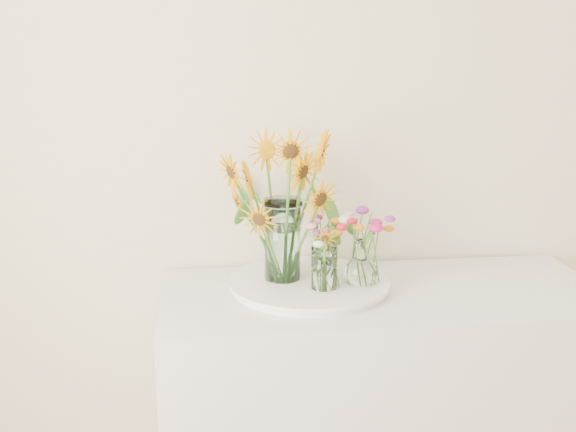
# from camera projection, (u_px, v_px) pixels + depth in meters

# --- Properties ---
(counter) EXTENTS (1.40, 0.60, 0.90)m
(counter) POSITION_uv_depth(u_px,v_px,m) (379.00, 419.00, 2.39)
(counter) COLOR white
(counter) RESTS_ON ground_plane
(tray) EXTENTS (0.49, 0.49, 0.02)m
(tray) POSITION_uv_depth(u_px,v_px,m) (309.00, 285.00, 2.29)
(tray) COLOR white
(tray) RESTS_ON counter
(mason_jar) EXTENTS (0.14, 0.14, 0.27)m
(mason_jar) POSITION_uv_depth(u_px,v_px,m) (283.00, 240.00, 2.27)
(mason_jar) COLOR #BDE9EC
(mason_jar) RESTS_ON tray
(sunflower_bouquet) EXTENTS (0.85, 0.85, 0.50)m
(sunflower_bouquet) POSITION_uv_depth(u_px,v_px,m) (282.00, 204.00, 2.24)
(sunflower_bouquet) COLOR #EB9A04
(sunflower_bouquet) RESTS_ON tray
(small_vase_a) EXTENTS (0.10, 0.10, 0.14)m
(small_vase_a) POSITION_uv_depth(u_px,v_px,m) (324.00, 268.00, 2.20)
(small_vase_a) COLOR white
(small_vase_a) RESTS_ON tray
(wildflower_posy_a) EXTENTS (0.19, 0.19, 0.23)m
(wildflower_posy_a) POSITION_uv_depth(u_px,v_px,m) (324.00, 254.00, 2.19)
(wildflower_posy_a) COLOR orange
(wildflower_posy_a) RESTS_ON tray
(small_vase_b) EXTENTS (0.13, 0.13, 0.15)m
(small_vase_b) POSITION_uv_depth(u_px,v_px,m) (361.00, 262.00, 2.24)
(small_vase_b) COLOR white
(small_vase_b) RESTS_ON tray
(wildflower_posy_b) EXTENTS (0.23, 0.23, 0.24)m
(wildflower_posy_b) POSITION_uv_depth(u_px,v_px,m) (362.00, 248.00, 2.23)
(wildflower_posy_b) COLOR orange
(wildflower_posy_b) RESTS_ON tray
(small_vase_c) EXTENTS (0.09, 0.09, 0.13)m
(small_vase_c) POSITION_uv_depth(u_px,v_px,m) (326.00, 255.00, 2.35)
(small_vase_c) COLOR white
(small_vase_c) RESTS_ON tray
(wildflower_posy_c) EXTENTS (0.17, 0.17, 0.22)m
(wildflower_posy_c) POSITION_uv_depth(u_px,v_px,m) (326.00, 242.00, 2.34)
(wildflower_posy_c) COLOR orange
(wildflower_posy_c) RESTS_ON tray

